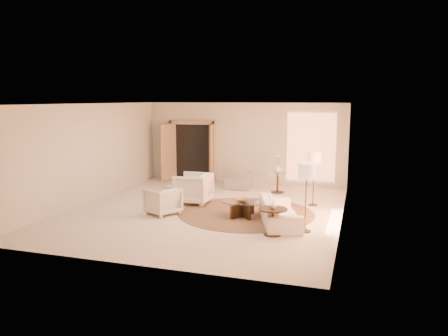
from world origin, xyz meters
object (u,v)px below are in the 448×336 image
(sofa, at_px, (280,211))
(coffee_table, at_px, (242,207))
(floor_lamp_far, at_px, (307,174))
(bowl, at_px, (242,200))
(armchair_left, at_px, (193,187))
(side_vase, at_px, (278,169))
(end_table, at_px, (273,217))
(accent_chair, at_px, (238,178))
(end_vase, at_px, (273,205))
(armchair_right, at_px, (163,200))
(side_table, at_px, (277,181))
(floor_lamp_near, at_px, (314,160))

(sofa, relative_size, coffee_table, 1.72)
(coffee_table, height_order, floor_lamp_far, floor_lamp_far)
(bowl, bearing_deg, armchair_left, 149.83)
(side_vase, bearing_deg, armchair_left, -133.40)
(armchair_left, distance_m, end_table, 3.50)
(accent_chair, xyz_separation_m, end_vase, (2.04, -4.50, 0.29))
(armchair_left, bearing_deg, side_vase, 136.04)
(armchair_right, xyz_separation_m, side_table, (2.33, 3.46, -0.00))
(accent_chair, height_order, floor_lamp_far, floor_lamp_far)
(sofa, distance_m, accent_chair, 4.09)
(sofa, distance_m, floor_lamp_near, 2.34)
(sofa, bearing_deg, coffee_table, 55.41)
(sofa, xyz_separation_m, side_vase, (-0.68, 3.41, 0.46))
(bowl, bearing_deg, end_vase, -50.38)
(armchair_right, xyz_separation_m, side_vase, (2.33, 3.46, 0.38))
(sofa, bearing_deg, side_table, -6.98)
(floor_lamp_far, bearing_deg, end_table, -144.94)
(coffee_table, bearing_deg, floor_lamp_near, 48.47)
(armchair_right, bearing_deg, floor_lamp_far, 110.49)
(armchair_left, relative_size, armchair_right, 1.25)
(sofa, relative_size, bowl, 6.36)
(accent_chair, relative_size, floor_lamp_far, 0.55)
(bowl, height_order, side_vase, side_vase)
(armchair_right, xyz_separation_m, floor_lamp_near, (3.58, 2.10, 0.90))
(floor_lamp_near, relative_size, floor_lamp_far, 0.97)
(side_vase, bearing_deg, accent_chair, 173.31)
(sofa, height_order, bowl, sofa)
(end_vase, bearing_deg, floor_lamp_far, 35.06)
(side_vase, bearing_deg, floor_lamp_near, -47.46)
(armchair_right, height_order, floor_lamp_near, floor_lamp_near)
(accent_chair, xyz_separation_m, side_vase, (1.33, -0.16, 0.39))
(sofa, distance_m, floor_lamp_far, 1.31)
(sofa, height_order, accent_chair, accent_chair)
(accent_chair, distance_m, end_vase, 4.94)
(sofa, distance_m, armchair_right, 3.02)
(floor_lamp_far, bearing_deg, sofa, 143.88)
(armchair_left, height_order, armchair_right, armchair_left)
(armchair_left, xyz_separation_m, floor_lamp_near, (3.26, 0.77, 0.81))
(accent_chair, bearing_deg, side_table, 172.16)
(armchair_left, distance_m, coffee_table, 1.99)
(armchair_right, relative_size, side_table, 1.21)
(sofa, xyz_separation_m, side_table, (-0.68, 3.41, 0.08))
(armchair_right, distance_m, accent_chair, 3.75)
(coffee_table, bearing_deg, bowl, 0.00)
(floor_lamp_near, xyz_separation_m, bowl, (-1.56, -1.76, -0.85))
(sofa, bearing_deg, end_table, 163.00)
(sofa, height_order, floor_lamp_near, floor_lamp_near)
(armchair_right, distance_m, end_vase, 3.17)
(floor_lamp_near, bearing_deg, side_table, 132.54)
(end_table, bearing_deg, armchair_right, 163.87)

